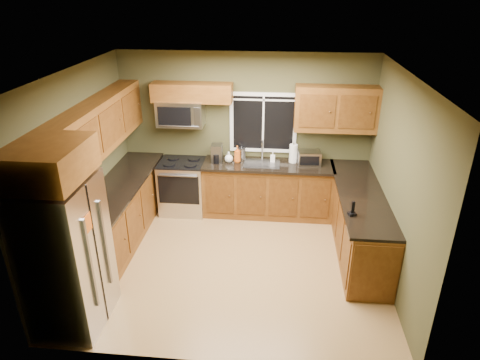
% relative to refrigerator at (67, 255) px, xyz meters
% --- Properties ---
extents(floor, '(4.20, 4.20, 0.00)m').
position_rel_refrigerator_xyz_m(floor, '(1.74, 1.30, -0.90)').
color(floor, olive).
rests_on(floor, ground).
extents(ceiling, '(4.20, 4.20, 0.00)m').
position_rel_refrigerator_xyz_m(ceiling, '(1.74, 1.30, 1.80)').
color(ceiling, white).
rests_on(ceiling, back_wall).
extents(back_wall, '(4.20, 0.00, 4.20)m').
position_rel_refrigerator_xyz_m(back_wall, '(1.74, 3.10, 0.45)').
color(back_wall, '#3F3E23').
rests_on(back_wall, ground).
extents(front_wall, '(4.20, 0.00, 4.20)m').
position_rel_refrigerator_xyz_m(front_wall, '(1.74, -0.50, 0.45)').
color(front_wall, '#3F3E23').
rests_on(front_wall, ground).
extents(left_wall, '(0.00, 3.60, 3.60)m').
position_rel_refrigerator_xyz_m(left_wall, '(-0.36, 1.30, 0.45)').
color(left_wall, '#3F3E23').
rests_on(left_wall, ground).
extents(right_wall, '(0.00, 3.60, 3.60)m').
position_rel_refrigerator_xyz_m(right_wall, '(3.84, 1.30, 0.45)').
color(right_wall, '#3F3E23').
rests_on(right_wall, ground).
extents(window, '(1.12, 0.03, 1.02)m').
position_rel_refrigerator_xyz_m(window, '(2.04, 3.08, 0.65)').
color(window, white).
rests_on(window, back_wall).
extents(base_cabinets_left, '(0.60, 2.65, 0.90)m').
position_rel_refrigerator_xyz_m(base_cabinets_left, '(-0.06, 1.78, -0.45)').
color(base_cabinets_left, brown).
rests_on(base_cabinets_left, ground).
extents(countertop_left, '(0.65, 2.65, 0.04)m').
position_rel_refrigerator_xyz_m(countertop_left, '(-0.04, 1.78, 0.02)').
color(countertop_left, black).
rests_on(countertop_left, base_cabinets_left).
extents(base_cabinets_back, '(2.17, 0.60, 0.90)m').
position_rel_refrigerator_xyz_m(base_cabinets_back, '(2.15, 2.80, -0.45)').
color(base_cabinets_back, brown).
rests_on(base_cabinets_back, ground).
extents(countertop_back, '(2.17, 0.65, 0.04)m').
position_rel_refrigerator_xyz_m(countertop_back, '(2.15, 2.78, 0.02)').
color(countertop_back, black).
rests_on(countertop_back, base_cabinets_back).
extents(base_cabinets_peninsula, '(0.60, 2.52, 0.90)m').
position_rel_refrigerator_xyz_m(base_cabinets_peninsula, '(3.54, 1.84, -0.45)').
color(base_cabinets_peninsula, brown).
rests_on(base_cabinets_peninsula, ground).
extents(countertop_peninsula, '(0.65, 2.50, 0.04)m').
position_rel_refrigerator_xyz_m(countertop_peninsula, '(3.51, 1.85, 0.02)').
color(countertop_peninsula, black).
rests_on(countertop_peninsula, base_cabinets_peninsula).
extents(upper_cabinets_left, '(0.33, 2.65, 0.72)m').
position_rel_refrigerator_xyz_m(upper_cabinets_left, '(-0.20, 1.78, 0.96)').
color(upper_cabinets_left, brown).
rests_on(upper_cabinets_left, left_wall).
extents(upper_cabinets_back_left, '(1.30, 0.33, 0.30)m').
position_rel_refrigerator_xyz_m(upper_cabinets_back_left, '(0.89, 2.94, 1.17)').
color(upper_cabinets_back_left, brown).
rests_on(upper_cabinets_back_left, back_wall).
extents(upper_cabinets_back_right, '(1.30, 0.33, 0.72)m').
position_rel_refrigerator_xyz_m(upper_cabinets_back_right, '(3.19, 2.94, 0.96)').
color(upper_cabinets_back_right, brown).
rests_on(upper_cabinets_back_right, back_wall).
extents(upper_cabinet_over_fridge, '(0.72, 0.90, 0.38)m').
position_rel_refrigerator_xyz_m(upper_cabinet_over_fridge, '(-0.00, 0.00, 1.13)').
color(upper_cabinet_over_fridge, brown).
rests_on(upper_cabinet_over_fridge, left_wall).
extents(refrigerator, '(0.74, 0.90, 1.80)m').
position_rel_refrigerator_xyz_m(refrigerator, '(0.00, 0.00, 0.00)').
color(refrigerator, '#B7B7BC').
rests_on(refrigerator, ground).
extents(range, '(0.76, 0.69, 0.94)m').
position_rel_refrigerator_xyz_m(range, '(0.69, 2.77, -0.43)').
color(range, '#B7B7BC').
rests_on(range, ground).
extents(microwave, '(0.76, 0.41, 0.42)m').
position_rel_refrigerator_xyz_m(microwave, '(0.69, 2.91, 0.83)').
color(microwave, '#B7B7BC').
rests_on(microwave, back_wall).
extents(sink, '(0.60, 0.42, 0.36)m').
position_rel_refrigerator_xyz_m(sink, '(2.04, 2.79, 0.05)').
color(sink, slate).
rests_on(sink, countertop_back).
extents(toaster_oven, '(0.39, 0.31, 0.23)m').
position_rel_refrigerator_xyz_m(toaster_oven, '(2.82, 2.83, 0.15)').
color(toaster_oven, '#B7B7BC').
rests_on(toaster_oven, countertop_back).
extents(coffee_maker, '(0.19, 0.25, 0.30)m').
position_rel_refrigerator_xyz_m(coffee_maker, '(1.29, 2.80, 0.18)').
color(coffee_maker, slate).
rests_on(coffee_maker, countertop_back).
extents(kettle, '(0.16, 0.16, 0.24)m').
position_rel_refrigerator_xyz_m(kettle, '(1.69, 2.95, 0.15)').
color(kettle, '#B7B7BC').
rests_on(kettle, countertop_back).
extents(paper_towel_roll, '(0.15, 0.15, 0.34)m').
position_rel_refrigerator_xyz_m(paper_towel_roll, '(2.56, 2.90, 0.19)').
color(paper_towel_roll, white).
rests_on(paper_towel_roll, countertop_back).
extents(soap_bottle_a, '(0.12, 0.12, 0.29)m').
position_rel_refrigerator_xyz_m(soap_bottle_a, '(1.63, 2.81, 0.18)').
color(soap_bottle_a, '#D05813').
rests_on(soap_bottle_a, countertop_back).
extents(soap_bottle_b, '(0.08, 0.08, 0.17)m').
position_rel_refrigerator_xyz_m(soap_bottle_b, '(2.22, 2.88, 0.13)').
color(soap_bottle_b, white).
rests_on(soap_bottle_b, countertop_back).
extents(soap_bottle_c, '(0.15, 0.15, 0.18)m').
position_rel_refrigerator_xyz_m(soap_bottle_c, '(1.49, 2.80, 0.13)').
color(soap_bottle_c, white).
rests_on(soap_bottle_c, countertop_back).
extents(cordless_phone, '(0.11, 0.11, 0.20)m').
position_rel_refrigerator_xyz_m(cordless_phone, '(3.29, 1.16, 0.10)').
color(cordless_phone, black).
rests_on(cordless_phone, countertop_peninsula).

